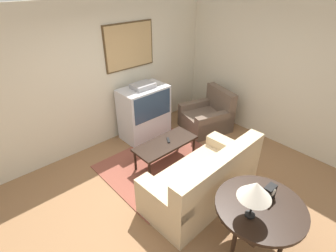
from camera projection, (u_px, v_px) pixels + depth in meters
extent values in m
plane|color=#8E6642|center=(175.00, 195.00, 4.13)|extent=(12.00, 12.00, 0.00)
cube|color=beige|center=(96.00, 79.00, 4.81)|extent=(12.00, 0.06, 2.70)
cube|color=#4C381E|center=(129.00, 46.00, 4.97)|extent=(1.08, 0.03, 0.86)
cube|color=tan|center=(130.00, 46.00, 4.96)|extent=(1.03, 0.01, 0.81)
cube|color=beige|center=(276.00, 75.00, 4.97)|extent=(0.06, 12.00, 2.70)
cube|color=brown|center=(163.00, 165.00, 4.77)|extent=(2.02, 1.70, 0.01)
cube|color=silver|center=(145.00, 125.00, 5.54)|extent=(0.98, 0.58, 0.49)
cube|color=silver|center=(144.00, 102.00, 5.26)|extent=(0.98, 0.58, 0.60)
cube|color=#2D425B|center=(153.00, 106.00, 5.08)|extent=(0.88, 0.01, 0.53)
cube|color=#9E9EA3|center=(143.00, 86.00, 5.09)|extent=(0.44, 0.32, 0.09)
cube|color=#CCB289|center=(200.00, 185.00, 4.00)|extent=(1.84, 0.95, 0.46)
cube|color=#CCB289|center=(221.00, 171.00, 3.55)|extent=(1.81, 0.29, 0.49)
cube|color=#CCB289|center=(230.00, 159.00, 4.43)|extent=(0.27, 0.89, 0.62)
cube|color=#CCB289|center=(163.00, 209.00, 3.49)|extent=(0.27, 0.89, 0.62)
cube|color=gray|center=(229.00, 158.00, 3.91)|extent=(0.36, 0.13, 0.34)
cube|color=gray|center=(194.00, 185.00, 3.43)|extent=(0.36, 0.13, 0.34)
cube|color=brown|center=(205.00, 121.00, 5.81)|extent=(1.12, 1.08, 0.38)
cube|color=brown|center=(221.00, 99.00, 5.73)|extent=(0.41, 0.88, 0.50)
cube|color=brown|center=(197.00, 111.00, 6.05)|extent=(0.93, 0.40, 0.52)
cube|color=brown|center=(215.00, 125.00, 5.50)|extent=(0.93, 0.40, 0.52)
cube|color=black|center=(166.00, 144.00, 4.62)|extent=(1.16, 0.49, 0.04)
cylinder|color=black|center=(150.00, 172.00, 4.30)|extent=(0.04, 0.04, 0.41)
cylinder|color=black|center=(194.00, 147.00, 4.91)|extent=(0.04, 0.04, 0.41)
cylinder|color=black|center=(135.00, 161.00, 4.56)|extent=(0.04, 0.04, 0.41)
cylinder|color=black|center=(179.00, 139.00, 5.17)|extent=(0.04, 0.04, 0.41)
cylinder|color=black|center=(260.00, 207.00, 2.98)|extent=(1.03, 1.03, 0.04)
cube|color=black|center=(259.00, 211.00, 3.02)|extent=(0.88, 0.41, 0.08)
cylinder|color=black|center=(234.00, 244.00, 3.00)|extent=(0.05, 0.05, 0.71)
cylinder|color=black|center=(267.00, 210.00, 3.42)|extent=(0.05, 0.05, 0.71)
cylinder|color=black|center=(281.00, 247.00, 2.96)|extent=(0.05, 0.05, 0.71)
cylinder|color=black|center=(250.00, 215.00, 2.85)|extent=(0.11, 0.11, 0.02)
cylinder|color=black|center=(253.00, 200.00, 2.73)|extent=(0.02, 0.02, 0.41)
cone|color=silver|center=(255.00, 190.00, 2.66)|extent=(0.36, 0.36, 0.20)
cube|color=black|center=(269.00, 192.00, 3.03)|extent=(0.16, 0.09, 0.18)
cylinder|color=white|center=(274.00, 193.00, 2.98)|extent=(0.09, 0.01, 0.09)
cube|color=black|center=(168.00, 140.00, 4.66)|extent=(0.13, 0.16, 0.02)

